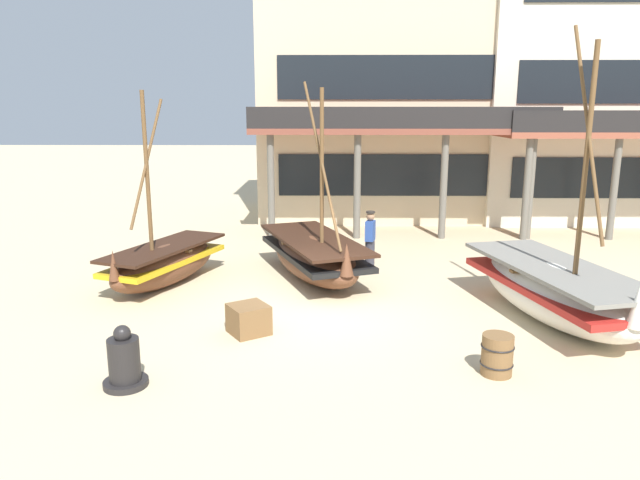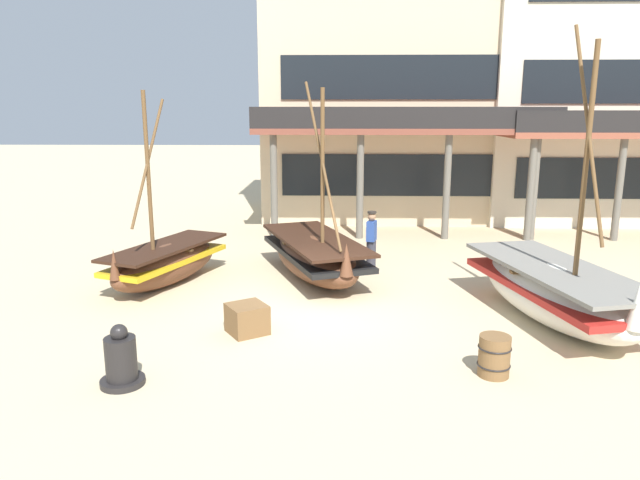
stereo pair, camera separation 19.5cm
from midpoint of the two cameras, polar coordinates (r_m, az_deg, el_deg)
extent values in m
plane|color=#CCB78E|center=(12.98, -0.49, -7.02)|extent=(120.00, 120.00, 0.00)
ellipsoid|color=brown|center=(15.39, -0.93, -1.74)|extent=(3.15, 4.84, 1.08)
cube|color=black|center=(15.36, -0.93, -1.25)|extent=(3.10, 4.67, 0.13)
cube|color=#351E13|center=(15.27, -0.94, 0.07)|extent=(3.17, 4.77, 0.08)
cone|color=brown|center=(13.29, 2.19, -1.91)|extent=(0.42, 0.42, 0.76)
cylinder|color=brown|center=(14.45, -0.21, 6.47)|extent=(0.10, 0.10, 4.11)
cylinder|color=brown|center=(14.43, -0.21, 7.53)|extent=(1.00, 2.46, 3.95)
cube|color=brown|center=(15.61, -1.35, -0.10)|extent=(1.50, 0.70, 0.06)
ellipsoid|color=silver|center=(13.27, 21.43, -4.80)|extent=(2.77, 5.16, 1.18)
cube|color=red|center=(13.23, 21.48, -4.19)|extent=(2.75, 4.97, 0.14)
cube|color=gray|center=(13.13, 21.62, -2.53)|extent=(2.80, 5.07, 0.08)
cone|color=silver|center=(11.34, 28.14, -5.54)|extent=(0.41, 0.41, 0.83)
cylinder|color=brown|center=(12.28, 23.97, 6.17)|extent=(0.10, 0.10, 4.78)
cylinder|color=brown|center=(12.23, 24.27, 9.41)|extent=(0.40, 1.45, 4.06)
cube|color=brown|center=(13.45, 20.72, -2.68)|extent=(1.63, 0.52, 0.06)
ellipsoid|color=brown|center=(15.37, -15.18, -2.36)|extent=(2.54, 4.01, 1.01)
cube|color=gold|center=(15.34, -15.20, -1.91)|extent=(2.49, 3.87, 0.12)
cube|color=#351E13|center=(15.26, -15.28, -0.68)|extent=(2.54, 3.95, 0.07)
cone|color=brown|center=(13.89, -19.83, -2.33)|extent=(0.32, 0.32, 0.71)
cylinder|color=brown|center=(14.59, -16.82, 5.74)|extent=(0.10, 0.10, 4.09)
cylinder|color=brown|center=(14.55, -16.91, 7.18)|extent=(0.60, 1.39, 2.98)
cube|color=brown|center=(15.50, -14.62, -0.86)|extent=(1.15, 0.57, 0.06)
cylinder|color=#33333D|center=(16.01, 4.52, -1.59)|extent=(0.26, 0.26, 0.88)
cube|color=#2D4C99|center=(15.85, 4.56, 0.90)|extent=(0.31, 0.41, 0.54)
sphere|color=#A87A56|center=(15.78, 4.59, 2.29)|extent=(0.22, 0.22, 0.22)
cylinder|color=#2D2823|center=(15.76, 4.59, 2.72)|extent=(0.24, 0.24, 0.05)
cylinder|color=black|center=(10.24, -18.89, -13.01)|extent=(0.71, 0.71, 0.10)
cylinder|color=black|center=(10.08, -19.06, -10.94)|extent=(0.50, 0.50, 0.71)
sphere|color=black|center=(9.92, -19.24, -8.60)|extent=(0.27, 0.27, 0.27)
cylinder|color=brown|center=(10.38, 16.32, -10.67)|extent=(0.52, 0.52, 0.70)
torus|color=black|center=(10.32, 16.38, -9.89)|extent=(0.56, 0.56, 0.03)
torus|color=black|center=(10.44, 16.27, -11.45)|extent=(0.56, 0.56, 0.03)
cube|color=brown|center=(11.81, -7.43, -7.65)|extent=(0.97, 0.97, 0.59)
cube|color=beige|center=(25.05, 6.39, 14.71)|extent=(10.25, 5.90, 10.59)
cube|color=black|center=(22.20, 6.92, 6.29)|extent=(8.61, 0.06, 1.55)
cube|color=black|center=(22.09, 7.17, 15.43)|extent=(8.61, 0.06, 1.55)
cube|color=brown|center=(20.83, 7.41, 10.53)|extent=(10.25, 2.56, 0.20)
cylinder|color=#666056|center=(20.06, -5.06, 5.15)|extent=(0.24, 0.24, 3.53)
cylinder|color=#666056|center=(19.98, 3.36, 5.15)|extent=(0.24, 0.24, 3.53)
cylinder|color=#666056|center=(20.32, 11.66, 5.04)|extent=(0.24, 0.24, 3.53)
cylinder|color=#666056|center=(21.07, 19.53, 4.84)|extent=(0.24, 0.24, 3.53)
cube|color=black|center=(19.60, 7.86, 11.70)|extent=(10.25, 0.08, 0.70)
cube|color=beige|center=(26.82, 25.66, 13.07)|extent=(10.23, 5.50, 10.25)
cube|color=black|center=(24.42, 27.62, 5.37)|extent=(8.59, 0.06, 1.50)
cube|color=black|center=(24.31, 28.46, 13.37)|extent=(8.59, 0.06, 1.50)
cylinder|color=#666056|center=(20.92, 19.21, 4.65)|extent=(0.24, 0.24, 3.42)
cylinder|color=#666056|center=(22.02, 26.46, 4.40)|extent=(0.24, 0.24, 3.42)
camera|label=1|loc=(0.10, -90.41, -0.09)|focal=32.89mm
camera|label=2|loc=(0.10, 89.59, 0.09)|focal=32.89mm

